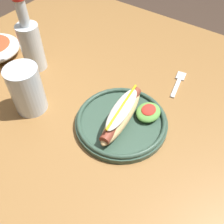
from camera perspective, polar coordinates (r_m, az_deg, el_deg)
ground_plane at (r=1.36m, az=-7.64°, el=-20.38°), size 8.00×8.00×0.00m
dining_table at (r=0.80m, az=-12.35°, el=-3.35°), size 1.28×1.05×0.74m
hot_dog_plate at (r=0.65m, az=2.47°, el=-1.53°), size 0.24×0.24×0.08m
fork at (r=0.81m, az=14.72°, el=6.51°), size 0.12×0.04×0.00m
water_cup at (r=0.70m, az=-18.66°, el=4.81°), size 0.09×0.09×0.13m
glass_bottle at (r=0.83m, az=-17.80°, el=14.43°), size 0.07×0.07×0.23m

